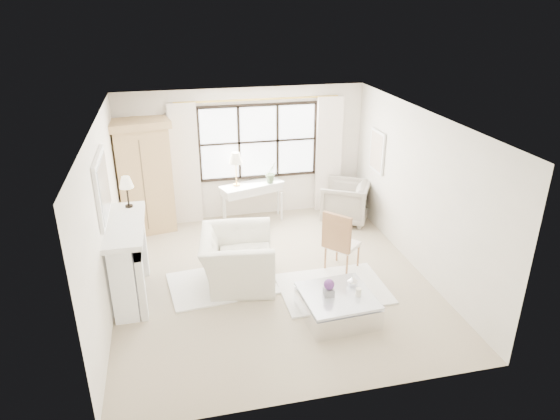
# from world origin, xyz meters

# --- Properties ---
(floor) EXTENTS (5.50, 5.50, 0.00)m
(floor) POSITION_xyz_m (0.00, 0.00, 0.00)
(floor) COLOR tan
(floor) RESTS_ON ground
(ceiling) EXTENTS (5.50, 5.50, 0.00)m
(ceiling) POSITION_xyz_m (0.00, 0.00, 2.70)
(ceiling) COLOR white
(ceiling) RESTS_ON ground
(wall_back) EXTENTS (5.00, 0.00, 5.00)m
(wall_back) POSITION_xyz_m (0.00, 2.75, 1.35)
(wall_back) COLOR silver
(wall_back) RESTS_ON ground
(wall_front) EXTENTS (5.00, 0.00, 5.00)m
(wall_front) POSITION_xyz_m (0.00, -2.75, 1.35)
(wall_front) COLOR beige
(wall_front) RESTS_ON ground
(wall_left) EXTENTS (0.00, 5.50, 5.50)m
(wall_left) POSITION_xyz_m (-2.50, 0.00, 1.35)
(wall_left) COLOR white
(wall_left) RESTS_ON ground
(wall_right) EXTENTS (0.00, 5.50, 5.50)m
(wall_right) POSITION_xyz_m (2.50, 0.00, 1.35)
(wall_right) COLOR beige
(wall_right) RESTS_ON ground
(window_pane) EXTENTS (2.40, 0.02, 1.50)m
(window_pane) POSITION_xyz_m (0.30, 2.73, 1.60)
(window_pane) COLOR white
(window_pane) RESTS_ON wall_back
(window_frame) EXTENTS (2.50, 0.04, 1.50)m
(window_frame) POSITION_xyz_m (0.30, 2.72, 1.60)
(window_frame) COLOR black
(window_frame) RESTS_ON wall_back
(curtain_rod) EXTENTS (3.30, 0.04, 0.04)m
(curtain_rod) POSITION_xyz_m (0.30, 2.67, 2.47)
(curtain_rod) COLOR gold
(curtain_rod) RESTS_ON wall_back
(curtain_left) EXTENTS (0.55, 0.10, 2.47)m
(curtain_left) POSITION_xyz_m (-1.20, 2.65, 1.24)
(curtain_left) COLOR silver
(curtain_left) RESTS_ON ground
(curtain_right) EXTENTS (0.55, 0.10, 2.47)m
(curtain_right) POSITION_xyz_m (1.80, 2.65, 1.24)
(curtain_right) COLOR white
(curtain_right) RESTS_ON ground
(fireplace) EXTENTS (0.58, 1.66, 1.26)m
(fireplace) POSITION_xyz_m (-2.27, 0.00, 0.65)
(fireplace) COLOR white
(fireplace) RESTS_ON ground
(mirror_frame) EXTENTS (0.05, 1.15, 0.95)m
(mirror_frame) POSITION_xyz_m (-2.47, 0.00, 1.84)
(mirror_frame) COLOR white
(mirror_frame) RESTS_ON wall_left
(mirror_glass) EXTENTS (0.02, 1.00, 0.80)m
(mirror_glass) POSITION_xyz_m (-2.44, 0.00, 1.84)
(mirror_glass) COLOR silver
(mirror_glass) RESTS_ON wall_left
(art_frame) EXTENTS (0.04, 0.62, 0.82)m
(art_frame) POSITION_xyz_m (2.47, 1.70, 1.55)
(art_frame) COLOR silver
(art_frame) RESTS_ON wall_right
(art_canvas) EXTENTS (0.01, 0.52, 0.72)m
(art_canvas) POSITION_xyz_m (2.45, 1.70, 1.55)
(art_canvas) COLOR #C5AF99
(art_canvas) RESTS_ON wall_right
(mantel_lamp) EXTENTS (0.22, 0.22, 0.51)m
(mantel_lamp) POSITION_xyz_m (-2.19, 0.61, 1.65)
(mantel_lamp) COLOR black
(mantel_lamp) RESTS_ON fireplace
(armoire) EXTENTS (1.23, 0.90, 2.24)m
(armoire) POSITION_xyz_m (-2.02, 2.41, 1.14)
(armoire) COLOR tan
(armoire) RESTS_ON floor
(console_table) EXTENTS (1.38, 0.82, 0.80)m
(console_table) POSITION_xyz_m (0.09, 2.43, 0.40)
(console_table) COLOR silver
(console_table) RESTS_ON floor
(console_lamp) EXTENTS (0.28, 0.28, 0.69)m
(console_lamp) POSITION_xyz_m (-0.22, 2.43, 1.36)
(console_lamp) COLOR #B6883F
(console_lamp) RESTS_ON console_table
(orchid_plant) EXTENTS (0.31, 0.30, 0.44)m
(orchid_plant) POSITION_xyz_m (0.50, 2.43, 1.02)
(orchid_plant) COLOR #59744D
(orchid_plant) RESTS_ON console_table
(side_table) EXTENTS (0.40, 0.40, 0.51)m
(side_table) POSITION_xyz_m (-0.41, 0.90, 0.33)
(side_table) COLOR white
(side_table) RESTS_ON floor
(rug_left) EXTENTS (1.78, 1.35, 0.03)m
(rug_left) POSITION_xyz_m (-0.84, 0.02, 0.01)
(rug_left) COLOR white
(rug_left) RESTS_ON floor
(rug_right) EXTENTS (1.70, 1.28, 0.03)m
(rug_right) POSITION_xyz_m (0.88, -0.54, 0.02)
(rug_right) COLOR white
(rug_right) RESTS_ON floor
(club_armchair) EXTENTS (1.32, 1.46, 0.86)m
(club_armchair) POSITION_xyz_m (-0.57, 0.05, 0.43)
(club_armchair) COLOR silver
(club_armchair) RESTS_ON floor
(wingback_chair) EXTENTS (1.25, 1.24, 0.84)m
(wingback_chair) POSITION_xyz_m (1.97, 1.97, 0.42)
(wingback_chair) COLOR gray
(wingback_chair) RESTS_ON floor
(french_chair) EXTENTS (0.68, 0.68, 1.08)m
(french_chair) POSITION_xyz_m (1.22, 0.05, 0.31)
(french_chair) COLOR #A36F44
(french_chair) RESTS_ON floor
(coffee_table) EXTENTS (1.06, 1.06, 0.38)m
(coffee_table) POSITION_xyz_m (0.70, -1.25, 0.18)
(coffee_table) COLOR white
(coffee_table) RESTS_ON floor
(planter_box) EXTENTS (0.15, 0.15, 0.11)m
(planter_box) POSITION_xyz_m (0.56, -1.24, 0.43)
(planter_box) COLOR slate
(planter_box) RESTS_ON coffee_table
(planter_flowers) EXTENTS (0.15, 0.15, 0.15)m
(planter_flowers) POSITION_xyz_m (0.56, -1.24, 0.57)
(planter_flowers) COLOR #5C2D71
(planter_flowers) RESTS_ON planter_box
(pillar_candle) EXTENTS (0.08, 0.08, 0.12)m
(pillar_candle) POSITION_xyz_m (0.98, -1.35, 0.44)
(pillar_candle) COLOR #ECE7CE
(pillar_candle) RESTS_ON coffee_table
(coffee_vase) EXTENTS (0.19, 0.19, 0.16)m
(coffee_vase) POSITION_xyz_m (0.99, -1.07, 0.46)
(coffee_vase) COLOR white
(coffee_vase) RESTS_ON coffee_table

